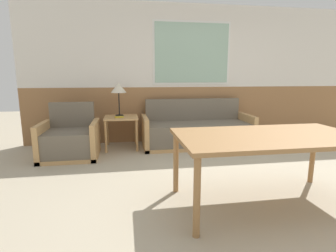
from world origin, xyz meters
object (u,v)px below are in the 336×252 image
couch (197,132)px  dining_table (269,141)px  side_table (121,121)px  armchair (70,141)px  table_lamp (119,89)px

couch → dining_table: 2.42m
side_table → dining_table: bearing=-58.4°
couch → armchair: size_ratio=2.31×
couch → table_lamp: (-1.45, 0.15, 0.82)m
dining_table → couch: bearing=91.9°
armchair → table_lamp: bearing=28.4°
couch → side_table: (-1.42, 0.05, 0.23)m
armchair → couch: bearing=4.8°
side_table → dining_table: 2.87m
table_lamp → dining_table: (1.53, -2.54, -0.41)m
armchair → dining_table: bearing=-45.4°
armchair → side_table: armchair is taller
armchair → dining_table: armchair is taller
dining_table → armchair: bearing=139.0°
dining_table → side_table: bearing=121.6°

